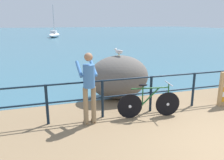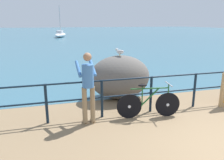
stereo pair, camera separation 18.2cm
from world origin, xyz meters
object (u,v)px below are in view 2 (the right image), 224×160
object	(u,v)px
sailboat	(60,34)
bicycle	(149,103)
seagull	(120,51)
person_at_railing	(88,85)
breakwater_boulder_main	(120,77)

from	to	relation	value
sailboat	bicycle	bearing A→B (deg)	-161.19
seagull	sailboat	xyz separation A→B (m)	(-0.22, 30.53, -1.14)
person_at_railing	sailboat	distance (m)	32.15
bicycle	sailboat	size ratio (longest dim) A/B	0.34
seagull	sailboat	world-z (taller)	sailboat
bicycle	person_at_railing	bearing A→B (deg)	-174.12
breakwater_boulder_main	person_at_railing	bearing A→B (deg)	-129.11
person_at_railing	seagull	distance (m)	2.14
seagull	sailboat	bearing A→B (deg)	-39.39
person_at_railing	breakwater_boulder_main	bearing A→B (deg)	-42.10
breakwater_boulder_main	sailboat	bearing A→B (deg)	90.45
sailboat	seagull	bearing A→B (deg)	-161.67
bicycle	sailboat	bearing A→B (deg)	99.37
bicycle	person_at_railing	distance (m)	1.70
person_at_railing	sailboat	xyz separation A→B (m)	(1.09, 32.12, -0.57)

